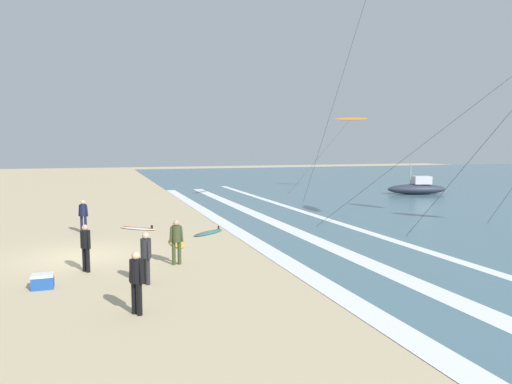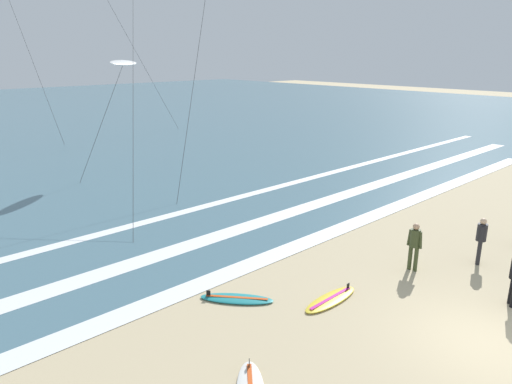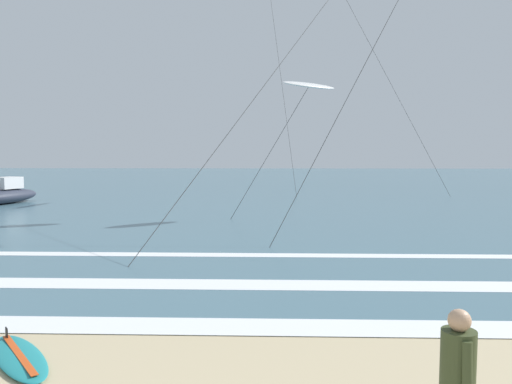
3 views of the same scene
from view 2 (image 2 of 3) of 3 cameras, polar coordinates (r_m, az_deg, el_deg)
ground_plane at (r=13.11m, az=26.40°, el=-16.31°), size 160.00×160.00×0.00m
wave_foam_shoreline at (r=15.26m, az=-2.56°, el=-9.59°), size 48.47×0.83×0.01m
wave_foam_mid_break at (r=18.41m, az=-2.95°, el=-4.84°), size 53.06×0.88×0.01m
wave_foam_outer_break at (r=20.79m, az=-9.06°, el=-2.48°), size 57.74×0.55×0.01m
surfer_left_near at (r=17.08m, az=25.82°, el=-4.94°), size 0.51×0.32×1.60m
surfer_mid_group at (r=15.77m, az=18.81°, el=-5.86°), size 0.32×0.51×1.60m
surfboard_left_pile at (r=13.61m, az=-2.38°, el=-12.90°), size 1.81×1.99×0.25m
surfboard_right_spare at (r=13.74m, az=9.12°, el=-12.82°), size 2.11×0.63×0.25m
kite_white_distant_high at (r=28.51m, az=-15.89°, el=14.90°), size 5.16×2.58×6.42m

